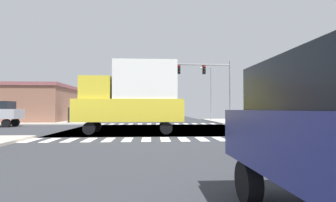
# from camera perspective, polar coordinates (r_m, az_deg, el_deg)

# --- Properties ---
(ground) EXTENTS (90.00, 90.00, 0.05)m
(ground) POSITION_cam_1_polar(r_m,az_deg,el_deg) (21.53, -2.29, -6.14)
(ground) COLOR #323339
(sidewalk_corner_ne) EXTENTS (12.00, 12.00, 0.14)m
(sidewalk_corner_ne) POSITION_cam_1_polar(r_m,az_deg,el_deg) (36.11, 18.41, -4.11)
(sidewalk_corner_ne) COLOR #B2ADA3
(sidewalk_corner_ne) RESTS_ON ground
(sidewalk_corner_nw) EXTENTS (12.00, 12.00, 0.14)m
(sidewalk_corner_nw) POSITION_cam_1_polar(r_m,az_deg,el_deg) (35.77, -24.11, -4.08)
(sidewalk_corner_nw) COLOR #B8B1A6
(sidewalk_corner_nw) RESTS_ON ground
(crosswalk_near) EXTENTS (13.50, 2.00, 0.01)m
(crosswalk_near) POSITION_cam_1_polar(r_m,az_deg,el_deg) (14.26, -2.66, -8.30)
(crosswalk_near) COLOR white
(crosswalk_near) RESTS_ON ground
(crosswalk_far) EXTENTS (13.50, 2.00, 0.01)m
(crosswalk_far) POSITION_cam_1_polar(r_m,az_deg,el_deg) (28.81, -3.11, -4.96)
(crosswalk_far) COLOR white
(crosswalk_far) RESTS_ON ground
(traffic_signal_mast) EXTENTS (6.66, 0.55, 6.97)m
(traffic_signal_mast) POSITION_cam_1_polar(r_m,az_deg,el_deg) (29.76, 8.67, 5.08)
(traffic_signal_mast) COLOR gray
(traffic_signal_mast) RESTS_ON ground
(street_lamp) EXTENTS (1.78, 0.32, 7.58)m
(street_lamp) POSITION_cam_1_polar(r_m,az_deg,el_deg) (37.93, 8.94, 2.74)
(street_lamp) COLOR gray
(street_lamp) RESTS_ON ground
(bank_building) EXTENTS (15.47, 9.03, 4.62)m
(bank_building) POSITION_cam_1_polar(r_m,az_deg,el_deg) (38.05, -30.70, -0.45)
(bank_building) COLOR #90624E
(bank_building) RESTS_ON ground
(suv_farside_2) EXTENTS (1.96, 4.60, 2.34)m
(suv_farside_2) POSITION_cam_1_polar(r_m,az_deg,el_deg) (10.21, 28.88, -2.87)
(suv_farside_2) COLOR black
(suv_farside_2) RESTS_ON ground
(box_truck_crossing_1) EXTENTS (2.40, 7.20, 4.85)m
(box_truck_crossing_1) POSITION_cam_1_polar(r_m,az_deg,el_deg) (59.29, -7.93, -0.80)
(box_truck_crossing_1) COLOR black
(box_truck_crossing_1) RESTS_ON ground
(sedan_queued_1) EXTENTS (1.80, 4.30, 1.88)m
(sedan_queued_1) POSITION_cam_1_polar(r_m,az_deg,el_deg) (53.37, -5.19, -2.26)
(sedan_queued_1) COLOR black
(sedan_queued_1) RESTS_ON ground
(suv_leading_3) EXTENTS (1.96, 4.60, 2.34)m
(suv_leading_3) POSITION_cam_1_polar(r_m,az_deg,el_deg) (37.24, -5.90, -2.08)
(suv_leading_3) COLOR black
(suv_leading_3) RESTS_ON ground
(box_truck_inner_2) EXTENTS (7.20, 2.40, 4.85)m
(box_truck_inner_2) POSITION_cam_1_polar(r_m,az_deg,el_deg) (18.03, -7.63, 1.25)
(box_truck_inner_2) COLOR black
(box_truck_inner_2) RESTS_ON ground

